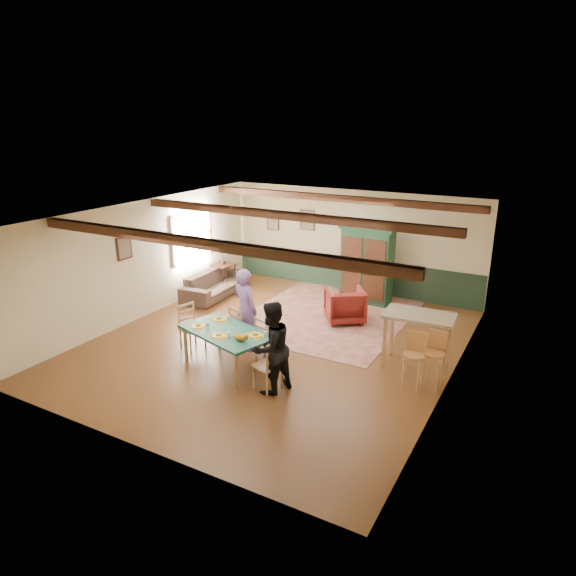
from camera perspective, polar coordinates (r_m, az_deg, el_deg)
The scene contains 35 objects.
floor at distance 10.72m, azimuth -1.34°, elevation -6.14°, with size 8.00×8.00×0.00m, color #4F2C16.
wall_back at distance 13.72m, azimuth 7.07°, elevation 5.19°, with size 7.00×0.02×2.70m, color beige.
wall_left at distance 12.31m, azimuth -15.65°, elevation 3.11°, with size 0.02×8.00×2.70m, color beige.
wall_right at distance 9.09m, azimuth 18.07°, elevation -2.52°, with size 0.02×8.00×2.70m, color beige.
ceiling at distance 9.91m, azimuth -1.46°, elevation 8.21°, with size 7.00×8.00×0.02m, color white.
wainscot_back at distance 13.93m, azimuth 6.89°, elevation 1.57°, with size 6.95×0.03×0.90m, color #1A3021.
ceiling_beam_front at distance 8.07m, azimuth -9.74°, elevation 4.93°, with size 6.95×0.16×0.16m, color black.
ceiling_beam_mid at distance 10.27m, azimuth -0.32°, elevation 8.06°, with size 6.95×0.16×0.16m, color black.
ceiling_beam_back at distance 12.57m, azimuth 5.55°, elevation 9.89°, with size 6.95×0.16×0.16m, color black.
window_left at distance 13.47m, azimuth -10.62°, elevation 5.64°, with size 0.06×1.60×1.30m, color white, non-canonical shape.
picture_left_wall at distance 11.79m, azimuth -17.73°, elevation 4.26°, with size 0.04×0.42×0.52m, color gray, non-canonical shape.
picture_back_a at distance 14.12m, azimuth 2.16°, elevation 7.56°, with size 0.45×0.04×0.55m, color gray, non-canonical shape.
picture_back_b at distance 14.66m, azimuth -1.72°, elevation 7.38°, with size 0.38×0.04×0.48m, color gray, non-canonical shape.
dining_table at distance 9.66m, azimuth -6.79°, elevation -6.76°, with size 1.76×0.98×0.73m, color #1F6250, non-canonical shape.
dining_chair_far_left at distance 10.30m, azimuth -5.05°, elevation -4.46°, with size 0.41×0.43×0.93m, color #A97C54, non-canonical shape.
dining_chair_far_right at distance 9.75m, azimuth -2.12°, elevation -5.76°, with size 0.41×0.43×0.93m, color #A97C54, non-canonical shape.
dining_chair_end_left at distance 10.47m, azimuth -10.59°, elevation -4.33°, with size 0.41×0.43×0.93m, color #A97C54, non-canonical shape.
dining_chair_end_right at distance 8.84m, azimuth -2.30°, elevation -8.46°, with size 0.41×0.43×0.93m, color #A97C54, non-canonical shape.
person_man at distance 10.20m, azimuth -4.77°, elevation -2.39°, with size 0.61×0.40×1.68m, color #825D9F.
person_woman at distance 8.62m, azimuth -1.89°, elevation -6.64°, with size 0.78×0.61×1.61m, color black.
person_child at distance 9.79m, azimuth -1.78°, elevation -5.49°, with size 0.48×0.31×0.98m, color #2A36A9.
cat at distance 9.03m, azimuth -5.29°, elevation -5.40°, with size 0.35×0.14×0.18m, color orange, non-canonical shape.
place_setting_near_left at distance 9.77m, azimuth -9.95°, elevation -3.94°, with size 0.39×0.29×0.11m, color yellow, non-canonical shape.
place_setting_near_center at distance 9.29m, azimuth -7.71°, elevation -5.03°, with size 0.39×0.29×0.11m, color yellow, non-canonical shape.
place_setting_far_left at distance 10.03m, azimuth -7.66°, elevation -3.22°, with size 0.39×0.29×0.11m, color yellow, non-canonical shape.
place_setting_far_right at distance 9.24m, azimuth -3.64°, elevation -5.00°, with size 0.39×0.29×0.11m, color yellow, non-canonical shape.
area_rug at distance 12.15m, azimuth 4.39°, elevation -3.12°, with size 3.54×4.20×0.01m, color tan.
armoire at distance 12.92m, azimuth 8.77°, elevation 2.57°, with size 1.38×0.55×1.95m, color #153421.
armchair at distance 11.77m, azimuth 6.33°, elevation -1.89°, with size 0.84×0.86×0.79m, color #4A0E0F.
sofa at distance 13.59m, azimuth -8.10°, elevation 0.49°, with size 2.16×0.84×0.63m, color #423129.
end_table at distance 14.23m, azimuth -7.16°, elevation 1.40°, with size 0.53×0.53×0.65m, color black, non-canonical shape.
table_lamp at distance 14.06m, azimuth -7.26°, elevation 3.83°, with size 0.33×0.33×0.60m, color #CDC085, non-canonical shape.
counter_table at distance 9.86m, azimuth 14.15°, elevation -5.68°, with size 1.26×0.73×1.05m, color #B1A58A, non-canonical shape.
bar_stool_left at distance 9.07m, azimuth 13.74°, elevation -8.01°, with size 0.35×0.39×1.00m, color #BE7F4A, non-canonical shape.
bar_stool_right at distance 9.20m, azimuth 15.82°, elevation -7.76°, with size 0.36×0.39×1.01m, color #BE7F4A, non-canonical shape.
Camera 1 is at (4.92, -8.42, 4.46)m, focal length 32.00 mm.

